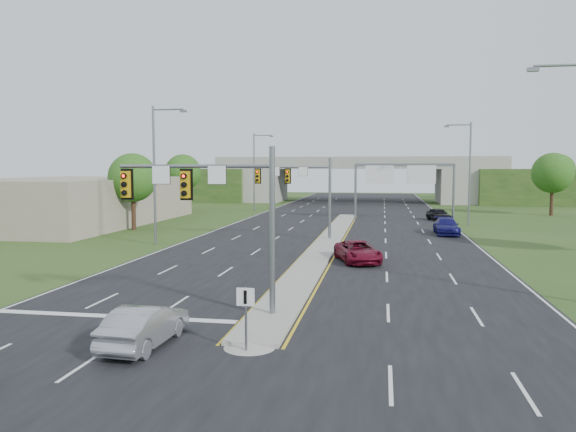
% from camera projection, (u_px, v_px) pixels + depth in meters
% --- Properties ---
extents(ground, '(240.00, 240.00, 0.00)m').
position_uv_depth(ground, '(272.00, 317.00, 23.05)').
color(ground, '#254318').
rests_on(ground, ground).
extents(road, '(24.00, 160.00, 0.02)m').
position_uv_depth(road, '(339.00, 228.00, 57.43)').
color(road, black).
rests_on(road, ground).
extents(median, '(2.00, 54.00, 0.16)m').
position_uv_depth(median, '(327.00, 242.00, 45.64)').
color(median, gray).
rests_on(median, road).
extents(median_nose, '(2.00, 2.00, 0.16)m').
position_uv_depth(median_nose, '(250.00, 345.00, 19.11)').
color(median_nose, gray).
rests_on(median_nose, road).
extents(lane_markings, '(23.72, 160.00, 0.01)m').
position_uv_depth(lane_markings, '(327.00, 235.00, 51.55)').
color(lane_markings, gold).
rests_on(lane_markings, road).
extents(signal_mast_near, '(6.62, 0.60, 7.00)m').
position_uv_depth(signal_mast_near, '(218.00, 202.00, 22.95)').
color(signal_mast_near, slate).
rests_on(signal_mast_near, ground).
extents(signal_mast_far, '(6.62, 0.60, 7.00)m').
position_uv_depth(signal_mast_far, '(303.00, 185.00, 47.51)').
color(signal_mast_far, slate).
rests_on(signal_mast_far, ground).
extents(keep_right_sign, '(0.60, 0.13, 2.20)m').
position_uv_depth(keep_right_sign, '(246.00, 308.00, 18.47)').
color(keep_right_sign, slate).
rests_on(keep_right_sign, ground).
extents(sign_gantry, '(11.58, 0.44, 6.67)m').
position_uv_depth(sign_gantry, '(403.00, 176.00, 65.63)').
color(sign_gantry, slate).
rests_on(sign_gantry, ground).
extents(overpass, '(80.00, 14.00, 8.10)m').
position_uv_depth(overpass, '(358.00, 182.00, 101.34)').
color(overpass, gray).
rests_on(overpass, ground).
extents(lightpole_l_mid, '(2.85, 0.25, 11.00)m').
position_uv_depth(lightpole_l_mid, '(157.00, 168.00, 44.39)').
color(lightpole_l_mid, slate).
rests_on(lightpole_l_mid, ground).
extents(lightpole_l_far, '(2.85, 0.25, 11.00)m').
position_uv_depth(lightpole_l_far, '(255.00, 168.00, 78.77)').
color(lightpole_l_far, slate).
rests_on(lightpole_l_far, ground).
extents(lightpole_r_far, '(2.85, 0.25, 11.00)m').
position_uv_depth(lightpole_r_far, '(468.00, 168.00, 59.62)').
color(lightpole_r_far, slate).
rests_on(lightpole_r_far, ground).
extents(tree_l_near, '(4.80, 4.80, 7.60)m').
position_uv_depth(tree_l_near, '(133.00, 178.00, 55.41)').
color(tree_l_near, '#382316').
rests_on(tree_l_near, ground).
extents(tree_l_mid, '(5.20, 5.20, 8.12)m').
position_uv_depth(tree_l_mid, '(183.00, 173.00, 80.60)').
color(tree_l_mid, '#382316').
rests_on(tree_l_mid, ground).
extents(tree_r_mid, '(5.20, 5.20, 8.12)m').
position_uv_depth(tree_r_mid, '(553.00, 173.00, 72.30)').
color(tree_r_mid, '#382316').
rests_on(tree_r_mid, ground).
extents(tree_back_a, '(6.00, 6.00, 8.85)m').
position_uv_depth(tree_back_a, '(184.00, 170.00, 121.22)').
color(tree_back_a, '#382316').
rests_on(tree_back_a, ground).
extents(tree_back_b, '(5.60, 5.60, 8.32)m').
position_uv_depth(tree_back_b, '(247.00, 171.00, 118.92)').
color(tree_back_b, '#382316').
rests_on(tree_back_b, ground).
extents(tree_back_c, '(5.60, 5.60, 8.32)m').
position_uv_depth(tree_back_c, '(483.00, 171.00, 110.94)').
color(tree_back_c, '#382316').
rests_on(tree_back_c, ground).
extents(tree_back_d, '(6.00, 6.00, 8.85)m').
position_uv_depth(tree_back_d, '(559.00, 170.00, 108.59)').
color(tree_back_d, '#382316').
rests_on(tree_back_d, ground).
extents(commercial_building, '(18.00, 30.00, 5.00)m').
position_uv_depth(commercial_building, '(69.00, 201.00, 62.21)').
color(commercial_building, gray).
rests_on(commercial_building, ground).
extents(car_silver, '(1.70, 4.40, 1.43)m').
position_uv_depth(car_silver, '(145.00, 325.00, 19.26)').
color(car_silver, gray).
rests_on(car_silver, road).
extents(car_far_a, '(3.66, 5.42, 1.38)m').
position_uv_depth(car_far_a, '(358.00, 251.00, 36.53)').
color(car_far_a, maroon).
rests_on(car_far_a, road).
extents(car_far_b, '(2.12, 5.17, 1.50)m').
position_uv_depth(car_far_b, '(446.00, 226.00, 51.80)').
color(car_far_b, '#0F0E54').
rests_on(car_far_b, road).
extents(car_far_c, '(2.95, 4.64, 1.47)m').
position_uv_depth(car_far_c, '(439.00, 214.00, 65.45)').
color(car_far_c, black).
rests_on(car_far_c, road).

